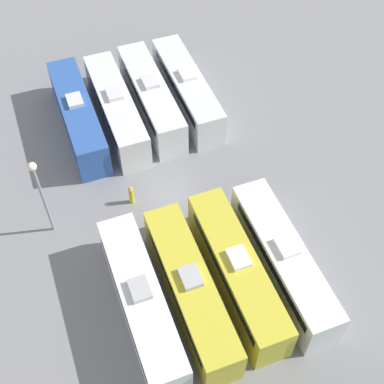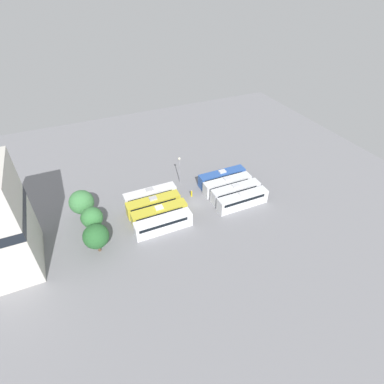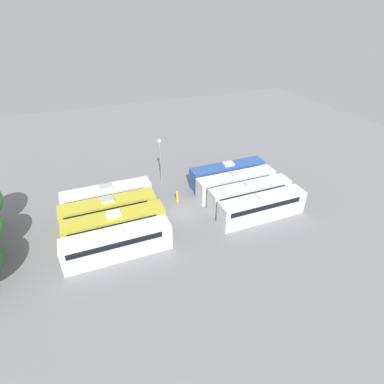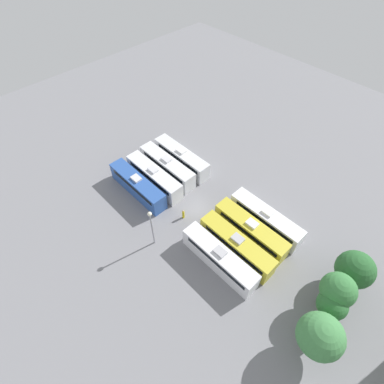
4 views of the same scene
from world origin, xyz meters
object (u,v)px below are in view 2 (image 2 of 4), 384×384
object	(u,v)px
bus_3	(222,177)
tree_1	(92,218)
bus_0	(242,200)
bus_7	(150,196)
bus_4	(163,224)
tree_0	(96,236)
tree_2	(90,218)
light_pole	(179,166)
bus_2	(227,184)
bus_6	(153,204)
worker_person	(192,194)
tree_3	(82,202)
bus_5	(159,213)
bus_1	(235,192)

from	to	relation	value
bus_3	tree_1	world-z (taller)	tree_1
bus_0	bus_7	bearing A→B (deg)	61.71
bus_3	bus_4	distance (m)	20.75
tree_0	tree_2	xyz separation A→B (m)	(5.80, 0.26, -0.26)
light_pole	tree_0	world-z (taller)	light_pole
bus_2	tree_0	world-z (taller)	tree_0
bus_6	bus_4	bearing A→B (deg)	179.28
worker_person	light_pole	world-z (taller)	light_pole
bus_7	tree_3	size ratio (longest dim) A/B	1.70
bus_5	bus_6	size ratio (longest dim) A/B	1.00
bus_5	tree_2	world-z (taller)	tree_2
bus_0	light_pole	bearing A→B (deg)	33.59
bus_3	bus_5	distance (m)	19.20
bus_1	light_pole	world-z (taller)	light_pole
bus_3	bus_5	world-z (taller)	same
bus_3	bus_7	xyz separation A→B (m)	(0.10, 18.03, 0.00)
tree_2	tree_3	world-z (taller)	tree_3
bus_1	worker_person	size ratio (longest dim) A/B	6.80
bus_4	tree_1	distance (m)	13.59
worker_person	tree_2	bearing A→B (deg)	95.35
light_pole	tree_1	world-z (taller)	light_pole
bus_0	bus_6	size ratio (longest dim) A/B	1.00
bus_6	bus_5	bearing A→B (deg)	-176.29
tree_1	tree_3	bearing A→B (deg)	11.56
bus_2	light_pole	size ratio (longest dim) A/B	1.63
bus_2	bus_3	world-z (taller)	same
bus_6	light_pole	world-z (taller)	light_pole
bus_2	tree_1	bearing A→B (deg)	94.11
bus_4	tree_0	size ratio (longest dim) A/B	1.90
bus_5	bus_7	size ratio (longest dim) A/B	1.00
bus_6	light_pole	xyz separation A→B (m)	(7.28, -9.10, 3.16)
worker_person	tree_3	distance (m)	23.76
bus_3	bus_2	bearing A→B (deg)	174.48
bus_1	bus_4	size ratio (longest dim) A/B	1.00
bus_5	bus_1	bearing A→B (deg)	-89.94
bus_4	tree_2	bearing A→B (deg)	66.77
bus_7	bus_0	bearing A→B (deg)	-118.29
bus_4	tree_1	world-z (taller)	tree_1
bus_4	tree_3	bearing A→B (deg)	54.13
bus_3	tree_3	bearing A→B (deg)	89.28
tree_0	tree_1	bearing A→B (deg)	-2.36
bus_5	tree_0	distance (m)	13.68
bus_7	bus_6	bearing A→B (deg)	174.62
bus_0	tree_3	size ratio (longest dim) A/B	1.70
bus_2	bus_6	bearing A→B (deg)	89.61
bus_1	bus_3	distance (m)	6.35
bus_0	tree_3	bearing A→B (deg)	72.76
bus_7	light_pole	size ratio (longest dim) A/B	1.63
bus_5	bus_6	bearing A→B (deg)	3.71
bus_0	bus_3	world-z (taller)	same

